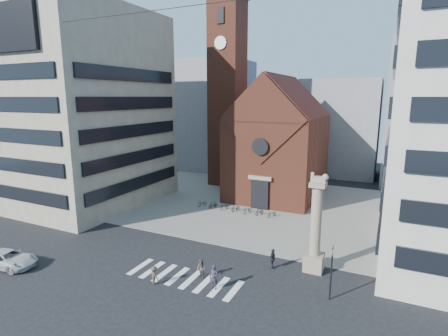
{
  "coord_description": "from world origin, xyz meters",
  "views": [
    {
      "loc": [
        15.07,
        -25.57,
        14.79
      ],
      "look_at": [
        -1.03,
        8.0,
        7.18
      ],
      "focal_mm": 28.0,
      "sensor_mm": 36.0,
      "label": 1
    }
  ],
  "objects_px": {
    "traffic_light": "(331,271)",
    "pedestrian_2": "(273,259)",
    "white_car": "(8,259)",
    "lion_column": "(316,233)",
    "scooter_0": "(202,203)",
    "pedestrian_0": "(214,277)",
    "pedestrian_1": "(201,269)"
  },
  "relations": [
    {
      "from": "lion_column",
      "to": "traffic_light",
      "type": "height_order",
      "value": "lion_column"
    },
    {
      "from": "pedestrian_1",
      "to": "pedestrian_2",
      "type": "distance_m",
      "value": 6.36
    },
    {
      "from": "lion_column",
      "to": "scooter_0",
      "type": "height_order",
      "value": "lion_column"
    },
    {
      "from": "lion_column",
      "to": "traffic_light",
      "type": "relative_size",
      "value": 2.02
    },
    {
      "from": "pedestrian_0",
      "to": "pedestrian_1",
      "type": "distance_m",
      "value": 2.04
    },
    {
      "from": "pedestrian_0",
      "to": "pedestrian_2",
      "type": "bearing_deg",
      "value": 61.76
    },
    {
      "from": "white_car",
      "to": "pedestrian_2",
      "type": "bearing_deg",
      "value": -73.87
    },
    {
      "from": "lion_column",
      "to": "pedestrian_1",
      "type": "relative_size",
      "value": 5.35
    },
    {
      "from": "white_car",
      "to": "pedestrian_0",
      "type": "bearing_deg",
      "value": -84.39
    },
    {
      "from": "traffic_light",
      "to": "pedestrian_2",
      "type": "height_order",
      "value": "traffic_light"
    },
    {
      "from": "scooter_0",
      "to": "lion_column",
      "type": "bearing_deg",
      "value": -10.18
    },
    {
      "from": "traffic_light",
      "to": "scooter_0",
      "type": "distance_m",
      "value": 24.98
    },
    {
      "from": "traffic_light",
      "to": "white_car",
      "type": "height_order",
      "value": "traffic_light"
    },
    {
      "from": "white_car",
      "to": "pedestrian_0",
      "type": "xyz_separation_m",
      "value": [
        18.11,
        4.63,
        0.27
      ]
    },
    {
      "from": "traffic_light",
      "to": "pedestrian_2",
      "type": "distance_m",
      "value": 6.18
    },
    {
      "from": "traffic_light",
      "to": "pedestrian_0",
      "type": "height_order",
      "value": "traffic_light"
    },
    {
      "from": "pedestrian_0",
      "to": "pedestrian_2",
      "type": "distance_m",
      "value": 6.05
    },
    {
      "from": "lion_column",
      "to": "pedestrian_2",
      "type": "relative_size",
      "value": 4.78
    },
    {
      "from": "white_car",
      "to": "pedestrian_2",
      "type": "relative_size",
      "value": 2.87
    },
    {
      "from": "pedestrian_0",
      "to": "scooter_0",
      "type": "height_order",
      "value": "pedestrian_0"
    },
    {
      "from": "traffic_light",
      "to": "pedestrian_0",
      "type": "bearing_deg",
      "value": -164.05
    },
    {
      "from": "lion_column",
      "to": "pedestrian_2",
      "type": "height_order",
      "value": "lion_column"
    },
    {
      "from": "lion_column",
      "to": "pedestrian_1",
      "type": "bearing_deg",
      "value": -146.85
    },
    {
      "from": "lion_column",
      "to": "white_car",
      "type": "relative_size",
      "value": 1.67
    },
    {
      "from": "lion_column",
      "to": "white_car",
      "type": "distance_m",
      "value": 27.06
    },
    {
      "from": "white_car",
      "to": "pedestrian_2",
      "type": "distance_m",
      "value": 23.38
    },
    {
      "from": "white_car",
      "to": "pedestrian_2",
      "type": "xyz_separation_m",
      "value": [
        21.21,
        9.82,
        0.18
      ]
    },
    {
      "from": "lion_column",
      "to": "pedestrian_1",
      "type": "xyz_separation_m",
      "value": [
        -8.18,
        -5.34,
        -2.65
      ]
    },
    {
      "from": "traffic_light",
      "to": "pedestrian_2",
      "type": "bearing_deg",
      "value": 152.43
    },
    {
      "from": "pedestrian_0",
      "to": "pedestrian_2",
      "type": "relative_size",
      "value": 1.09
    },
    {
      "from": "pedestrian_1",
      "to": "traffic_light",
      "type": "bearing_deg",
      "value": 22.77
    },
    {
      "from": "lion_column",
      "to": "traffic_light",
      "type": "distance_m",
      "value": 4.62
    }
  ]
}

